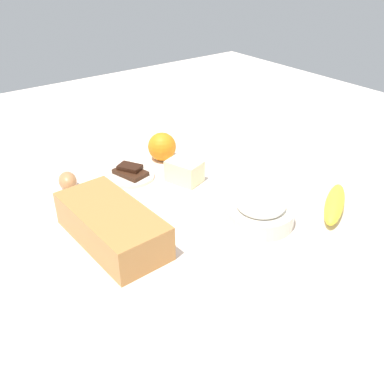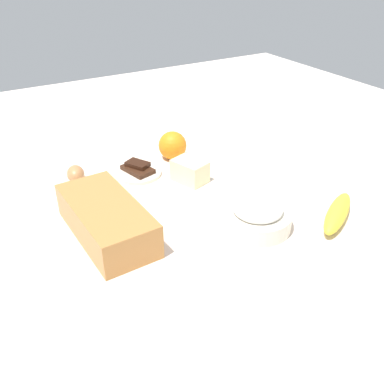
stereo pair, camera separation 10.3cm
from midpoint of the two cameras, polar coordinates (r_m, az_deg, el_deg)
ground_plane at (r=1.06m, az=2.79°, el=-2.41°), size 2.40×2.40×0.02m
loaf_pan at (r=0.94m, az=-8.31°, el=-3.68°), size 0.29×0.14×0.08m
flour_bowl at (r=0.98m, az=11.68°, el=-3.17°), size 0.16×0.16×0.07m
banana at (r=1.07m, az=21.52°, el=-2.69°), size 0.13×0.19×0.04m
orange_fruit at (r=1.27m, az=-0.28°, el=6.18°), size 0.08×0.08×0.08m
butter_block at (r=1.15m, az=2.30°, el=2.74°), size 0.11×0.09×0.06m
egg_near_butter at (r=1.18m, az=-12.87°, el=2.27°), size 0.07×0.06×0.05m
chocolate_plate at (r=1.19m, az=-4.79°, el=2.74°), size 0.13×0.13×0.03m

